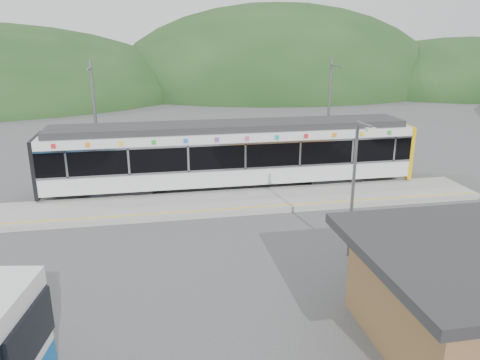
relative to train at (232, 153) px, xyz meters
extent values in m
plane|color=#4C4C4F|center=(-0.42, -6.00, -2.06)|extent=(120.00, 120.00, 0.00)
ellipsoid|color=#1E3D19|center=(15.58, 48.00, -2.06)|extent=(52.00, 39.00, 26.00)
ellipsoid|color=#1E3D19|center=(44.58, 42.00, -2.06)|extent=(44.00, 33.00, 16.00)
cube|color=#9E9E99|center=(-0.42, -2.70, -1.91)|extent=(26.00, 3.20, 0.30)
cube|color=yellow|center=(-0.42, -4.00, -1.76)|extent=(26.00, 0.10, 0.01)
cube|color=black|center=(-6.02, 0.00, -1.76)|extent=(3.20, 2.20, 0.56)
cube|color=black|center=(5.98, 0.00, -1.76)|extent=(3.20, 2.20, 0.56)
cube|color=silver|center=(-0.02, 0.00, -1.02)|extent=(20.00, 2.90, 0.92)
cube|color=black|center=(-0.02, 0.00, 0.16)|extent=(20.00, 2.96, 1.45)
cube|color=silver|center=(-0.02, -1.50, -0.51)|extent=(20.00, 0.05, 0.10)
cube|color=silver|center=(-0.02, -1.50, 0.84)|extent=(20.00, 0.05, 0.10)
cube|color=silver|center=(-0.02, 0.00, 1.11)|extent=(20.00, 2.90, 0.45)
cube|color=#2D2D30|center=(-0.02, 0.00, 1.52)|extent=(19.40, 2.50, 0.36)
cube|color=#E6B00C|center=(10.10, 0.00, -0.16)|extent=(0.24, 2.92, 3.00)
cube|color=black|center=(-10.12, 0.00, -0.16)|extent=(0.20, 2.92, 3.00)
cube|color=silver|center=(-8.52, -1.50, 0.16)|extent=(0.10, 0.05, 1.35)
cube|color=silver|center=(-5.52, -1.50, 0.16)|extent=(0.10, 0.05, 1.35)
cube|color=silver|center=(-2.52, -1.50, 0.16)|extent=(0.10, 0.05, 1.35)
cube|color=silver|center=(0.48, -1.50, 0.16)|extent=(0.10, 0.05, 1.35)
cube|color=silver|center=(3.48, -1.50, 0.16)|extent=(0.10, 0.05, 1.35)
cube|color=silver|center=(6.48, -1.50, 0.16)|extent=(0.10, 0.05, 1.35)
cube|color=silver|center=(8.98, -1.50, 0.16)|extent=(0.10, 0.05, 1.35)
cube|color=red|center=(-9.02, -1.49, 1.12)|extent=(0.22, 0.04, 0.22)
cube|color=orange|center=(-7.42, -1.49, 1.12)|extent=(0.22, 0.04, 0.22)
cube|color=yellow|center=(-5.82, -1.49, 1.12)|extent=(0.22, 0.04, 0.22)
cube|color=green|center=(-4.22, -1.49, 1.12)|extent=(0.22, 0.04, 0.22)
cube|color=blue|center=(-2.62, -1.49, 1.12)|extent=(0.22, 0.04, 0.22)
cube|color=purple|center=(-1.02, -1.49, 1.12)|extent=(0.22, 0.04, 0.22)
cube|color=#E54C8C|center=(0.58, -1.49, 1.12)|extent=(0.22, 0.04, 0.22)
cube|color=#19A5A5|center=(2.18, -1.49, 1.12)|extent=(0.22, 0.04, 0.22)
cube|color=red|center=(3.78, -1.49, 1.12)|extent=(0.22, 0.04, 0.22)
cube|color=orange|center=(5.38, -1.49, 1.12)|extent=(0.22, 0.04, 0.22)
cube|color=yellow|center=(6.98, -1.49, 1.12)|extent=(0.22, 0.04, 0.22)
cube|color=green|center=(8.58, -1.49, 1.12)|extent=(0.22, 0.04, 0.22)
cylinder|color=slate|center=(-7.42, 2.60, 1.44)|extent=(0.18, 0.18, 7.00)
cube|color=slate|center=(-7.42, 1.80, 4.54)|extent=(0.08, 1.80, 0.08)
cylinder|color=slate|center=(6.58, 2.60, 1.44)|extent=(0.18, 0.18, 7.00)
cube|color=slate|center=(6.58, 1.80, 4.54)|extent=(0.08, 1.80, 0.08)
cylinder|color=slate|center=(3.11, -9.17, 0.62)|extent=(0.12, 0.12, 5.37)
cube|color=slate|center=(3.11, -9.57, 3.21)|extent=(0.25, 0.90, 0.12)
cube|color=silver|center=(3.11, -9.97, 3.14)|extent=(0.37, 0.23, 0.12)
camera|label=1|loc=(-4.20, -24.87, 6.32)|focal=35.00mm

